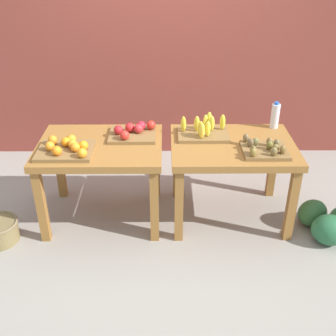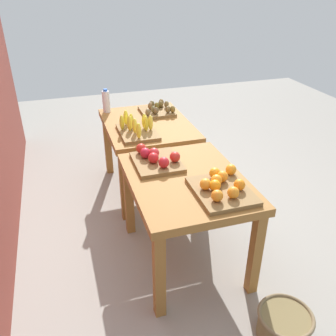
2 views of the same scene
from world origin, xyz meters
name	(u,v)px [view 1 (image 1 of 2)]	position (x,y,z in m)	size (l,w,h in m)	color
ground_plane	(167,215)	(0.00, 0.00, 0.00)	(8.00, 8.00, 0.00)	gray
back_wall	(166,19)	(0.00, 1.35, 1.50)	(4.40, 0.12, 3.00)	brown
display_table_left	(101,155)	(-0.56, 0.00, 0.63)	(1.04, 0.80, 0.73)	olive
display_table_right	(232,155)	(0.56, 0.00, 0.63)	(1.04, 0.80, 0.73)	olive
orange_bin	(66,148)	(-0.80, -0.16, 0.77)	(0.44, 0.38, 0.11)	brown
apple_bin	(133,132)	(-0.29, 0.15, 0.77)	(0.40, 0.34, 0.11)	brown
banana_crate	(204,131)	(0.32, 0.15, 0.78)	(0.44, 0.32, 0.17)	brown
kiwi_bin	(264,149)	(0.78, -0.17, 0.77)	(0.36, 0.33, 0.10)	brown
water_bottle	(275,116)	(0.97, 0.32, 0.85)	(0.08, 0.08, 0.24)	silver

